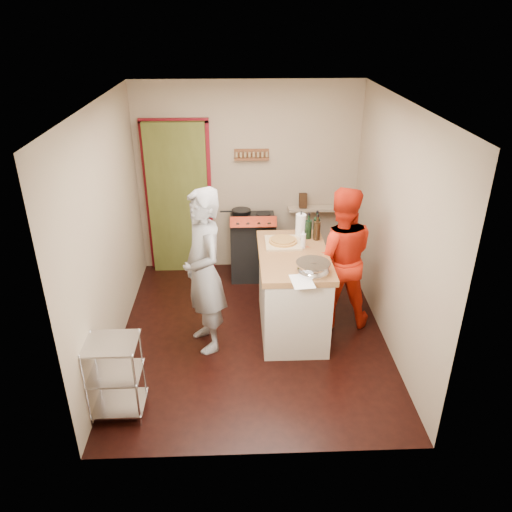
# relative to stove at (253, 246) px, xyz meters

# --- Properties ---
(floor) EXTENTS (3.50, 3.50, 0.00)m
(floor) POSITION_rel_stove_xyz_m (-0.05, -1.42, -0.45)
(floor) COLOR black
(floor) RESTS_ON ground
(back_wall) EXTENTS (3.00, 0.44, 2.60)m
(back_wall) POSITION_rel_stove_xyz_m (-0.69, 0.36, 0.68)
(back_wall) COLOR tan
(back_wall) RESTS_ON ground
(left_wall) EXTENTS (0.04, 3.50, 2.60)m
(left_wall) POSITION_rel_stove_xyz_m (-1.55, -1.42, 0.85)
(left_wall) COLOR tan
(left_wall) RESTS_ON ground
(right_wall) EXTENTS (0.04, 3.50, 2.60)m
(right_wall) POSITION_rel_stove_xyz_m (1.45, -1.42, 0.85)
(right_wall) COLOR tan
(right_wall) RESTS_ON ground
(ceiling) EXTENTS (3.00, 3.50, 0.02)m
(ceiling) POSITION_rel_stove_xyz_m (-0.05, -1.42, 2.16)
(ceiling) COLOR white
(ceiling) RESTS_ON back_wall
(stove) EXTENTS (0.60, 0.63, 1.00)m
(stove) POSITION_rel_stove_xyz_m (0.00, 0.00, 0.00)
(stove) COLOR black
(stove) RESTS_ON ground
(wire_shelving) EXTENTS (0.48, 0.40, 0.80)m
(wire_shelving) POSITION_rel_stove_xyz_m (-1.33, -2.62, -0.01)
(wire_shelving) COLOR silver
(wire_shelving) RESTS_ON ground
(island) EXTENTS (0.76, 1.43, 1.29)m
(island) POSITION_rel_stove_xyz_m (0.41, -1.32, 0.06)
(island) COLOR beige
(island) RESTS_ON ground
(person_stripe) EXTENTS (0.66, 0.78, 1.82)m
(person_stripe) POSITION_rel_stove_xyz_m (-0.56, -1.59, 0.46)
(person_stripe) COLOR #B5B5BA
(person_stripe) RESTS_ON ground
(person_red) EXTENTS (0.86, 0.70, 1.68)m
(person_red) POSITION_rel_stove_xyz_m (0.95, -1.17, 0.39)
(person_red) COLOR red
(person_red) RESTS_ON ground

